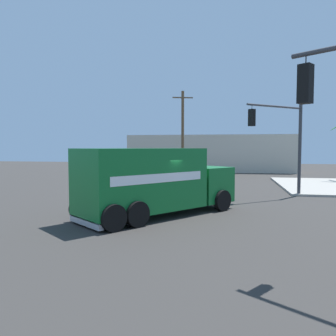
# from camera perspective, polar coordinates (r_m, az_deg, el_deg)

# --- Properties ---
(ground_plane) EXTENTS (100.00, 100.00, 0.00)m
(ground_plane) POSITION_cam_1_polar(r_m,az_deg,el_deg) (15.42, -1.79, -7.80)
(ground_plane) COLOR #33302D
(delivery_truck) EXTENTS (6.67, 7.51, 2.98)m
(delivery_truck) POSITION_cam_1_polar(r_m,az_deg,el_deg) (14.83, -2.28, -2.24)
(delivery_truck) COLOR #146B2D
(delivery_truck) RESTS_ON ground
(traffic_light_primary) EXTENTS (3.47, 2.90, 5.53)m
(traffic_light_primary) POSITION_cam_1_polar(r_m,az_deg,el_deg) (21.38, 18.93, 5.41)
(traffic_light_primary) COLOR #38383D
(traffic_light_primary) RESTS_ON sidewalk_corner_far
(utility_pole) EXTENTS (2.14, 0.76, 9.04)m
(utility_pole) POSITION_cam_1_polar(r_m,az_deg,el_deg) (36.53, 2.50, 6.10)
(utility_pole) COLOR brown
(utility_pole) RESTS_ON ground
(building_backdrop) EXTENTS (20.33, 6.00, 4.54)m
(building_backdrop) POSITION_cam_1_polar(r_m,az_deg,el_deg) (43.43, 7.18, 2.50)
(building_backdrop) COLOR beige
(building_backdrop) RESTS_ON ground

